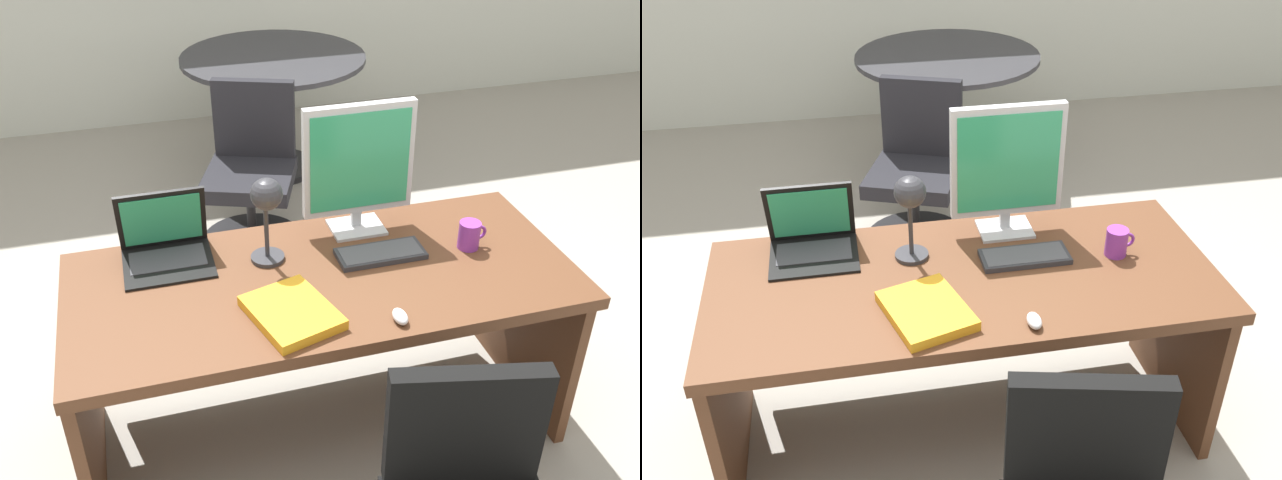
{
  "view_description": "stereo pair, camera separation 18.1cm",
  "coord_description": "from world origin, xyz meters",
  "views": [
    {
      "loc": [
        -0.56,
        -1.92,
        2.11
      ],
      "look_at": [
        0.0,
        0.04,
        0.84
      ],
      "focal_mm": 39.74,
      "sensor_mm": 36.0,
      "label": 1
    },
    {
      "loc": [
        -0.38,
        -1.96,
        2.11
      ],
      "look_at": [
        0.0,
        0.04,
        0.84
      ],
      "focal_mm": 39.74,
      "sensor_mm": 36.0,
      "label": 2
    }
  ],
  "objects": [
    {
      "name": "keyboard",
      "position": [
        0.23,
        0.06,
        0.74
      ],
      "size": [
        0.31,
        0.13,
        0.02
      ],
      "color": "#2D2D33",
      "rests_on": "desk"
    },
    {
      "name": "book",
      "position": [
        -0.16,
        -0.19,
        0.74
      ],
      "size": [
        0.31,
        0.35,
        0.04
      ],
      "color": "orange",
      "rests_on": "desk"
    },
    {
      "name": "coffee_mug",
      "position": [
        0.56,
        0.03,
        0.78
      ],
      "size": [
        0.11,
        0.08,
        0.1
      ],
      "color": "purple",
      "rests_on": "desk"
    },
    {
      "name": "ground",
      "position": [
        0.0,
        1.5,
        0.0
      ],
      "size": [
        12.0,
        12.0,
        0.0
      ],
      "primitive_type": "plane",
      "color": "gray"
    },
    {
      "name": "mouse",
      "position": [
        0.16,
        -0.31,
        0.74
      ],
      "size": [
        0.04,
        0.08,
        0.03
      ],
      "color": "silver",
      "rests_on": "desk"
    },
    {
      "name": "desk",
      "position": [
        0.0,
        0.04,
        0.54
      ],
      "size": [
        1.74,
        0.77,
        0.72
      ],
      "color": "#56331E",
      "rests_on": "ground"
    },
    {
      "name": "desk_lamp",
      "position": [
        -0.16,
        0.13,
        0.96
      ],
      "size": [
        0.12,
        0.14,
        0.33
      ],
      "color": "#2D2D33",
      "rests_on": "desk"
    },
    {
      "name": "monitor",
      "position": [
        0.21,
        0.26,
        1.0
      ],
      "size": [
        0.41,
        0.16,
        0.5
      ],
      "color": "#B7BABF",
      "rests_on": "desk"
    },
    {
      "name": "laptop",
      "position": [
        -0.5,
        0.27,
        0.8
      ],
      "size": [
        0.31,
        0.27,
        0.25
      ],
      "color": "black",
      "rests_on": "desk"
    },
    {
      "name": "meeting_chair_near",
      "position": [
        0.02,
        1.45,
        0.35
      ],
      "size": [
        0.59,
        0.61,
        0.87
      ],
      "color": "black",
      "rests_on": "ground"
    },
    {
      "name": "meeting_table",
      "position": [
        0.34,
        2.29,
        0.59
      ],
      "size": [
        1.15,
        1.15,
        0.78
      ],
      "color": "black",
      "rests_on": "ground"
    }
  ]
}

